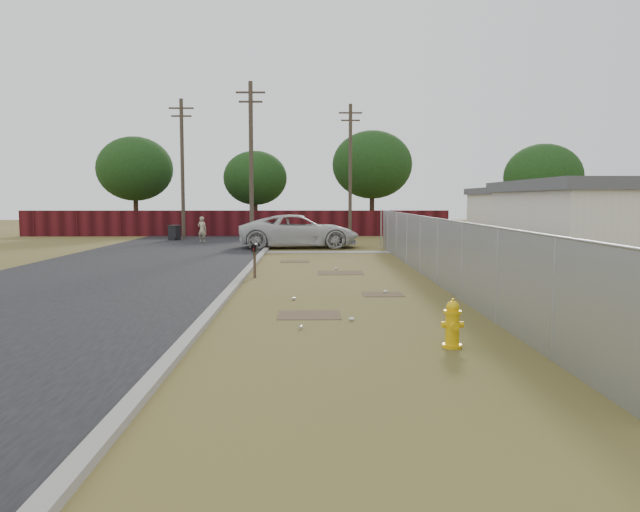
{
  "coord_description": "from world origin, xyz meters",
  "views": [
    {
      "loc": [
        -0.79,
        -18.75,
        2.59
      ],
      "look_at": [
        -0.52,
        -2.46,
        1.1
      ],
      "focal_mm": 35.0,
      "sensor_mm": 36.0,
      "label": 1
    }
  ],
  "objects_px": {
    "pedestrian": "(202,230)",
    "trash_bin": "(174,233)",
    "fire_hydrant": "(452,325)",
    "pickup_truck": "(299,231)",
    "mailbox": "(255,251)"
  },
  "relations": [
    {
      "from": "pedestrian",
      "to": "trash_bin",
      "type": "xyz_separation_m",
      "value": [
        -2.11,
        2.15,
        -0.29
      ]
    },
    {
      "from": "fire_hydrant",
      "to": "pickup_truck",
      "type": "bearing_deg",
      "value": 97.72
    },
    {
      "from": "mailbox",
      "to": "pickup_truck",
      "type": "xyz_separation_m",
      "value": [
        1.25,
        12.76,
        -0.02
      ]
    },
    {
      "from": "pickup_truck",
      "to": "pedestrian",
      "type": "bearing_deg",
      "value": 51.84
    },
    {
      "from": "pedestrian",
      "to": "trash_bin",
      "type": "bearing_deg",
      "value": -26.63
    },
    {
      "from": "pickup_truck",
      "to": "pedestrian",
      "type": "height_order",
      "value": "pickup_truck"
    },
    {
      "from": "pickup_truck",
      "to": "trash_bin",
      "type": "relative_size",
      "value": 6.65
    },
    {
      "from": "mailbox",
      "to": "pickup_truck",
      "type": "bearing_deg",
      "value": 84.43
    },
    {
      "from": "fire_hydrant",
      "to": "pedestrian",
      "type": "bearing_deg",
      "value": 108.53
    },
    {
      "from": "mailbox",
      "to": "pickup_truck",
      "type": "distance_m",
      "value": 12.82
    },
    {
      "from": "mailbox",
      "to": "pedestrian",
      "type": "height_order",
      "value": "pedestrian"
    },
    {
      "from": "pickup_truck",
      "to": "pedestrian",
      "type": "distance_m",
      "value": 7.05
    },
    {
      "from": "fire_hydrant",
      "to": "pedestrian",
      "type": "height_order",
      "value": "pedestrian"
    },
    {
      "from": "fire_hydrant",
      "to": "trash_bin",
      "type": "distance_m",
      "value": 30.69
    },
    {
      "from": "pickup_truck",
      "to": "trash_bin",
      "type": "bearing_deg",
      "value": 48.47
    }
  ]
}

